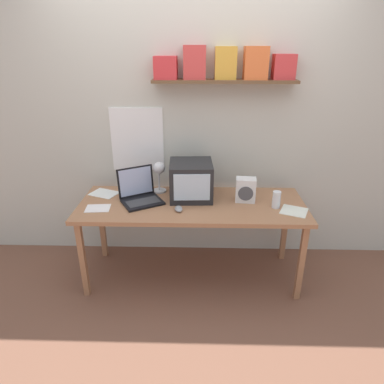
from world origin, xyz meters
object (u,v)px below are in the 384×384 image
(computer_mouse, at_px, (179,209))
(open_notebook, at_px, (294,211))
(juice_glass, at_px, (276,200))
(desk_lamp, at_px, (159,172))
(crt_monitor, at_px, (191,180))
(laptop, at_px, (139,193))
(space_heater, at_px, (246,190))
(loose_paper_near_monitor, at_px, (104,193))
(printed_handout, at_px, (98,208))
(corner_desk, at_px, (192,209))

(computer_mouse, height_order, open_notebook, computer_mouse)
(open_notebook, bearing_deg, juice_glass, 154.09)
(desk_lamp, bearing_deg, crt_monitor, -25.92)
(laptop, xyz_separation_m, space_heater, (0.89, 0.01, 0.03))
(crt_monitor, xyz_separation_m, computer_mouse, (-0.09, -0.27, -0.14))
(juice_glass, bearing_deg, loose_paper_near_monitor, 170.63)
(desk_lamp, relative_size, printed_handout, 1.43)
(printed_handout, bearing_deg, corner_desk, 9.22)
(loose_paper_near_monitor, bearing_deg, laptop, -21.05)
(laptop, relative_size, printed_handout, 2.00)
(computer_mouse, bearing_deg, juice_glass, 5.70)
(corner_desk, distance_m, desk_lamp, 0.43)
(juice_glass, bearing_deg, laptop, 174.37)
(juice_glass, bearing_deg, desk_lamp, 165.13)
(corner_desk, xyz_separation_m, printed_handout, (-0.75, -0.12, 0.06))
(laptop, height_order, space_heater, laptop)
(crt_monitor, xyz_separation_m, printed_handout, (-0.74, -0.25, -0.15))
(corner_desk, height_order, laptop, laptop)
(space_heater, distance_m, printed_handout, 1.21)
(open_notebook, height_order, loose_paper_near_monitor, same)
(crt_monitor, relative_size, laptop, 0.92)
(computer_mouse, relative_size, open_notebook, 0.44)
(desk_lamp, bearing_deg, loose_paper_near_monitor, 169.70)
(open_notebook, distance_m, printed_handout, 1.56)
(corner_desk, bearing_deg, open_notebook, -9.08)
(crt_monitor, xyz_separation_m, desk_lamp, (-0.28, 0.07, 0.04))
(desk_lamp, distance_m, computer_mouse, 0.42)
(desk_lamp, height_order, computer_mouse, desk_lamp)
(loose_paper_near_monitor, bearing_deg, printed_handout, -84.79)
(desk_lamp, height_order, space_heater, desk_lamp)
(crt_monitor, height_order, laptop, crt_monitor)
(laptop, xyz_separation_m, open_notebook, (1.25, -0.17, -0.07))
(juice_glass, xyz_separation_m, loose_paper_near_monitor, (-1.46, 0.24, -0.06))
(laptop, height_order, juice_glass, laptop)
(crt_monitor, height_order, desk_lamp, crt_monitor)
(space_heater, bearing_deg, crt_monitor, 177.24)
(open_notebook, bearing_deg, computer_mouse, -179.15)
(open_notebook, bearing_deg, desk_lamp, 163.72)
(computer_mouse, xyz_separation_m, open_notebook, (0.91, 0.01, -0.01))
(corner_desk, relative_size, printed_handout, 9.09)
(crt_monitor, bearing_deg, printed_handout, -164.65)
(laptop, bearing_deg, desk_lamp, 13.75)
(open_notebook, bearing_deg, space_heater, 153.14)
(computer_mouse, relative_size, loose_paper_near_monitor, 0.41)
(juice_glass, bearing_deg, space_heater, 152.61)
(open_notebook, distance_m, loose_paper_near_monitor, 1.62)
(laptop, distance_m, juice_glass, 1.13)
(corner_desk, height_order, loose_paper_near_monitor, loose_paper_near_monitor)
(loose_paper_near_monitor, bearing_deg, desk_lamp, 1.83)
(space_heater, bearing_deg, open_notebook, -21.18)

